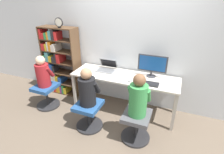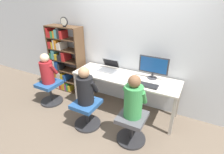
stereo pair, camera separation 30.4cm
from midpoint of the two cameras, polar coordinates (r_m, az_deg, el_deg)
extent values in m
plane|color=brown|center=(3.47, 4.30, -13.36)|extent=(14.00, 14.00, 0.00)
cube|color=silver|center=(3.47, 9.77, 10.56)|extent=(10.00, 0.05, 2.60)
cube|color=beige|center=(3.32, 6.93, -0.12)|extent=(2.04, 0.63, 0.03)
cube|color=#ADA497|center=(3.71, -9.22, -3.99)|extent=(0.05, 0.05, 0.73)
cube|color=#ADA497|center=(3.12, 21.90, -12.11)|extent=(0.05, 0.05, 0.73)
cube|color=#ADA497|center=(4.11, -4.69, -0.66)|extent=(0.05, 0.05, 0.73)
cube|color=#ADA497|center=(3.58, 23.11, -7.12)|extent=(0.05, 0.05, 0.73)
cylinder|color=#333338|center=(3.34, 15.54, -0.30)|extent=(0.17, 0.17, 0.01)
cylinder|color=#333338|center=(3.32, 15.65, 0.51)|extent=(0.04, 0.04, 0.09)
cube|color=#333338|center=(3.25, 16.06, 3.73)|extent=(0.53, 0.02, 0.31)
cube|color=#19478C|center=(3.23, 16.01, 3.66)|extent=(0.48, 0.01, 0.27)
cube|color=gray|center=(3.52, 0.95, 2.08)|extent=(0.37, 0.22, 0.02)
cube|color=slate|center=(3.52, 0.95, 2.26)|extent=(0.33, 0.17, 0.00)
cube|color=gray|center=(3.61, 2.11, 4.54)|extent=(0.37, 0.11, 0.20)
cube|color=black|center=(3.61, 2.08, 4.47)|extent=(0.33, 0.09, 0.17)
cube|color=#232326|center=(3.06, 13.57, -2.54)|extent=(0.44, 0.17, 0.02)
cube|color=black|center=(3.05, 13.60, -2.32)|extent=(0.41, 0.14, 0.00)
ellipsoid|color=#99999E|center=(3.11, 8.51, -1.42)|extent=(0.07, 0.11, 0.04)
cylinder|color=#262628|center=(3.09, 9.17, -19.25)|extent=(0.48, 0.48, 0.04)
cylinder|color=#262628|center=(2.95, 9.47, -16.38)|extent=(0.05, 0.05, 0.38)
cube|color=#4C4C51|center=(2.80, 9.80, -12.94)|extent=(0.42, 0.45, 0.07)
cylinder|color=#262628|center=(3.33, -5.27, -14.97)|extent=(0.48, 0.48, 0.04)
cylinder|color=#262628|center=(3.20, -5.42, -12.14)|extent=(0.05, 0.05, 0.38)
cube|color=#234C84|center=(3.07, -5.60, -8.81)|extent=(0.42, 0.45, 0.07)
cylinder|color=#388C47|center=(2.63, 10.27, -8.01)|extent=(0.28, 0.28, 0.51)
sphere|color=brown|center=(2.46, 10.87, -1.49)|extent=(0.18, 0.18, 0.18)
cylinder|color=#388C47|center=(2.69, 8.24, -5.26)|extent=(0.08, 0.21, 0.28)
cylinder|color=#388C47|center=(2.63, 13.62, -6.54)|extent=(0.08, 0.21, 0.28)
cylinder|color=black|center=(2.92, -5.83, -4.38)|extent=(0.28, 0.28, 0.48)
sphere|color=#A87A56|center=(2.78, -6.12, 1.37)|extent=(0.18, 0.18, 0.18)
cylinder|color=black|center=(3.01, -7.28, -2.05)|extent=(0.08, 0.20, 0.26)
cylinder|color=black|center=(2.88, -2.93, -3.21)|extent=(0.08, 0.20, 0.26)
cube|color=#513823|center=(4.45, -16.56, 6.15)|extent=(0.02, 0.33, 1.55)
cube|color=#513823|center=(3.95, -7.94, 4.54)|extent=(0.02, 0.33, 1.55)
cube|color=#513823|center=(4.50, -11.59, -3.76)|extent=(0.79, 0.31, 0.02)
cube|color=#513823|center=(4.38, -11.88, -0.85)|extent=(0.79, 0.31, 0.02)
cube|color=#513823|center=(4.28, -12.18, 2.21)|extent=(0.79, 0.31, 0.02)
cube|color=#513823|center=(4.18, -12.51, 5.41)|extent=(0.79, 0.31, 0.02)
cube|color=#513823|center=(4.11, -12.84, 8.74)|extent=(0.79, 0.31, 0.02)
cube|color=#513823|center=(4.04, -13.20, 12.20)|extent=(0.79, 0.31, 0.02)
cube|color=#513823|center=(3.99, -13.57, 15.75)|extent=(0.79, 0.31, 0.02)
cube|color=#262628|center=(4.64, -15.41, -2.01)|extent=(0.07, 0.22, 0.16)
cube|color=silver|center=(4.59, -14.51, -1.81)|extent=(0.08, 0.27, 0.21)
cube|color=red|center=(4.55, -13.77, -2.09)|extent=(0.05, 0.28, 0.19)
cube|color=orange|center=(4.50, -13.41, -2.28)|extent=(0.05, 0.23, 0.21)
cube|color=gold|center=(4.46, -12.86, -2.60)|extent=(0.06, 0.22, 0.19)
cube|color=#8C338C|center=(4.44, -12.15, -2.87)|extent=(0.05, 0.25, 0.16)
cube|color=#2D8C47|center=(4.41, -11.61, -2.79)|extent=(0.05, 0.26, 0.19)
cube|color=gold|center=(4.38, -11.02, -3.25)|extent=(0.06, 0.25, 0.15)
cube|color=teal|center=(4.54, -15.69, 1.27)|extent=(0.06, 0.27, 0.21)
cube|color=orange|center=(4.49, -15.31, 0.75)|extent=(0.04, 0.22, 0.16)
cube|color=silver|center=(4.48, -14.61, 0.78)|extent=(0.04, 0.27, 0.16)
cube|color=silver|center=(4.41, -14.32, 0.58)|extent=(0.08, 0.20, 0.19)
cube|color=gold|center=(4.37, -13.43, 0.26)|extent=(0.07, 0.21, 0.16)
cube|color=#1E4C9E|center=(4.34, -12.39, 0.09)|extent=(0.07, 0.27, 0.15)
cube|color=#1E4C9E|center=(4.44, -16.09, 4.29)|extent=(0.06, 0.27, 0.21)
cube|color=silver|center=(4.39, -15.78, 4.01)|extent=(0.04, 0.21, 0.20)
cube|color=#1E4C9E|center=(4.34, -15.14, 3.75)|extent=(0.09, 0.19, 0.19)
cube|color=#262628|center=(4.30, -14.42, 3.40)|extent=(0.04, 0.20, 0.16)
cube|color=#2D8C47|center=(4.36, -16.67, 6.85)|extent=(0.05, 0.22, 0.13)
cube|color=teal|center=(4.30, -15.89, 7.24)|extent=(0.09, 0.24, 0.21)
cube|color=gold|center=(4.27, -14.92, 6.65)|extent=(0.08, 0.26, 0.13)
cube|color=#262628|center=(4.21, -14.00, 6.50)|extent=(0.08, 0.27, 0.13)
cube|color=#262628|center=(4.13, -13.75, 6.70)|extent=(0.04, 0.18, 0.20)
cube|color=red|center=(4.12, -12.71, 6.73)|extent=(0.08, 0.27, 0.20)
cube|color=red|center=(4.27, -17.02, 10.11)|extent=(0.09, 0.20, 0.15)
cube|color=gold|center=(4.22, -16.23, 10.04)|extent=(0.05, 0.21, 0.15)
cube|color=silver|center=(4.18, -15.64, 10.36)|extent=(0.04, 0.23, 0.20)
cube|color=orange|center=(4.13, -15.29, 10.27)|extent=(0.06, 0.19, 0.21)
cube|color=silver|center=(4.12, -14.54, 9.82)|extent=(0.04, 0.22, 0.14)
cube|color=silver|center=(4.10, -13.81, 10.00)|extent=(0.06, 0.27, 0.17)
cube|color=red|center=(4.23, -17.54, 13.90)|extent=(0.05, 0.24, 0.21)
cube|color=red|center=(4.19, -16.98, 13.30)|extent=(0.07, 0.22, 0.13)
cube|color=#2D8C47|center=(4.15, -16.11, 13.35)|extent=(0.06, 0.24, 0.14)
cube|color=orange|center=(4.10, -15.67, 13.37)|extent=(0.05, 0.21, 0.15)
cube|color=teal|center=(4.05, -15.06, 13.54)|extent=(0.07, 0.21, 0.18)
cube|color=#262628|center=(4.02, -14.04, 13.76)|extent=(0.06, 0.26, 0.21)
cube|color=red|center=(3.97, -13.39, 13.39)|extent=(0.06, 0.22, 0.17)
cube|color=black|center=(3.82, -12.96, 15.72)|extent=(0.06, 0.03, 0.02)
cylinder|color=black|center=(3.81, -13.12, 17.22)|extent=(0.18, 0.02, 0.18)
cylinder|color=silver|center=(3.80, -13.24, 17.19)|extent=(0.16, 0.00, 0.16)
cylinder|color=#262628|center=(4.09, -16.97, -7.56)|extent=(0.48, 0.48, 0.04)
cylinder|color=#262628|center=(3.98, -17.35, -5.05)|extent=(0.05, 0.05, 0.38)
cube|color=#234C84|center=(3.88, -17.78, -2.18)|extent=(0.42, 0.45, 0.07)
cylinder|color=maroon|center=(3.77, -18.32, 1.41)|extent=(0.26, 0.26, 0.46)
sphere|color=beige|center=(3.66, -18.99, 5.87)|extent=(0.18, 0.18, 0.18)
cylinder|color=maroon|center=(3.87, -19.07, 3.02)|extent=(0.07, 0.20, 0.25)
cylinder|color=maroon|center=(3.70, -16.39, 2.38)|extent=(0.07, 0.20, 0.25)
camera|label=1|loc=(0.15, -87.29, 1.30)|focal=28.00mm
camera|label=2|loc=(0.15, 92.71, -1.30)|focal=28.00mm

